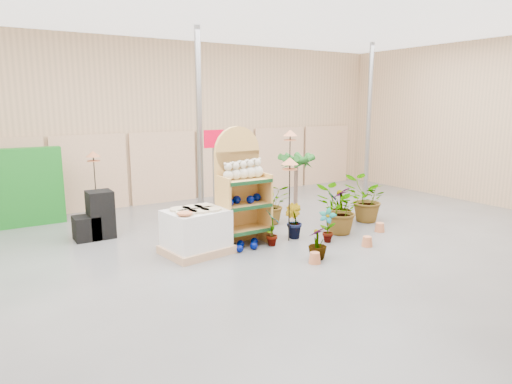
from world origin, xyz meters
TOP-DOWN VIEW (x-y plane):
  - room at (0.00, 0.91)m, footprint 15.20×12.10m
  - display_shelf at (-0.11, 1.44)m, footprint 0.99×0.62m
  - teddy_bears at (-0.08, 1.33)m, footprint 0.88×0.24m
  - gazing_balls_shelf at (-0.11, 1.31)m, footprint 0.86×0.30m
  - gazing_balls_floor at (-0.19, 1.04)m, footprint 0.63×0.39m
  - pallet_stack at (-1.14, 1.32)m, footprint 1.30×1.14m
  - charcoal_planters at (-2.51, 3.32)m, footprint 0.80×0.50m
  - trellis_stock at (-3.80, 5.20)m, footprint 2.00×0.30m
  - offer_sign at (0.10, 2.98)m, footprint 0.50×0.08m
  - bird_table_front at (0.80, 1.03)m, footprint 0.34×0.34m
  - bird_table_right at (1.78, 2.36)m, footprint 0.34×0.34m
  - bird_table_back at (-2.12, 4.91)m, footprint 0.34×0.34m
  - palm at (2.21, 2.67)m, footprint 0.70×0.70m
  - potted_plant_0 at (0.32, 0.93)m, footprint 0.40×0.46m
  - potted_plant_1 at (1.01, 1.16)m, footprint 0.36×0.43m
  - potted_plant_2 at (2.01, 0.86)m, footprint 1.14×1.04m
  - potted_plant_3 at (2.52, 1.35)m, footprint 0.67×0.67m
  - potted_plant_4 at (2.81, 1.98)m, footprint 0.37×0.43m
  - potted_plant_5 at (0.67, 1.65)m, footprint 0.39×0.41m
  - potted_plant_6 at (1.28, 2.35)m, footprint 1.11×1.07m
  - potted_plant_7 at (0.59, -0.14)m, footprint 0.41×0.41m
  - potted_plant_8 at (1.41, 0.54)m, footprint 0.42×0.45m
  - potted_plant_10 at (3.24, 1.30)m, footprint 1.27×1.21m

SIDE VIEW (x-z plane):
  - gazing_balls_floor at x=-0.19m, z-range 0.00..0.15m
  - potted_plant_5 at x=0.67m, z-range 0.00..0.58m
  - potted_plant_7 at x=0.59m, z-range 0.00..0.60m
  - potted_plant_4 at x=2.81m, z-range 0.00..0.70m
  - potted_plant_8 at x=1.41m, z-range 0.00..0.70m
  - potted_plant_1 at x=1.01m, z-range 0.00..0.73m
  - potted_plant_0 at x=0.32m, z-range 0.00..0.74m
  - charcoal_planters at x=-2.51m, z-range -0.08..0.92m
  - pallet_stack at x=-1.14m, z-range -0.01..0.86m
  - potted_plant_3 at x=2.52m, z-range 0.00..0.90m
  - potted_plant_6 at x=1.28m, z-range 0.00..0.96m
  - potted_plant_2 at x=2.01m, z-range 0.00..1.07m
  - potted_plant_10 at x=3.24m, z-range 0.00..1.10m
  - trellis_stock at x=-3.80m, z-range 0.00..1.80m
  - gazing_balls_shelf at x=-0.11m, z-range 0.84..1.00m
  - display_shelf at x=-0.11m, z-range -0.10..2.25m
  - palm at x=2.21m, z-range 0.58..2.24m
  - teddy_bears at x=-0.08m, z-range 1.30..1.68m
  - bird_table_back at x=-2.12m, z-range 0.71..2.39m
  - offer_sign at x=0.10m, z-range 0.47..2.67m
  - bird_table_front at x=0.80m, z-range 0.74..2.47m
  - bird_table_right at x=1.78m, z-range 0.94..3.12m
  - room at x=0.00m, z-range -0.14..4.56m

